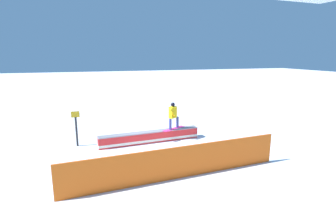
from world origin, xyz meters
TOP-DOWN VIEW (x-y plane):
  - ground_plane at (0.00, 0.00)m, footprint 120.00×120.00m
  - grind_box at (0.00, 0.00)m, footprint 5.34×0.85m
  - snowboarder at (-1.27, -0.07)m, footprint 1.46×0.96m
  - safety_fence at (0.00, 4.30)m, footprint 8.48×0.68m
  - trail_marker at (3.60, -0.56)m, footprint 0.40×0.10m

SIDE VIEW (x-z plane):
  - ground_plane at x=0.00m, z-range 0.00..0.00m
  - grind_box at x=0.00m, z-range -0.03..0.56m
  - safety_fence at x=0.00m, z-range 0.00..1.23m
  - trail_marker at x=3.60m, z-range 0.07..1.84m
  - snowboarder at x=-1.27m, z-range 0.64..2.08m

